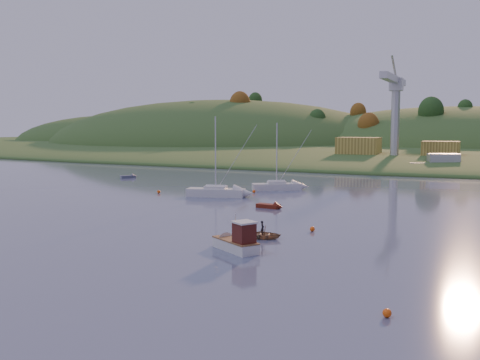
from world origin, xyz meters
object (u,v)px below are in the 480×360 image
at_px(fishing_boat, 233,240).
at_px(sailboat_near, 277,186).
at_px(canoe, 262,234).
at_px(grey_dinghy, 131,177).
at_px(sailboat_far, 216,191).
at_px(red_tender, 273,206).

bearing_deg(fishing_boat, sailboat_near, -41.85).
distance_m(canoe, grey_dinghy, 62.37).
height_order(fishing_boat, sailboat_far, sailboat_far).
xyz_separation_m(fishing_boat, sailboat_far, (-17.32, 29.40, -0.03)).
xyz_separation_m(fishing_boat, red_tender, (-5.39, 22.50, -0.54)).
bearing_deg(grey_dinghy, sailboat_far, -83.56).
xyz_separation_m(sailboat_near, sailboat_far, (-5.30, -11.15, 0.05)).
relative_size(sailboat_near, red_tender, 2.96).
relative_size(fishing_boat, canoe, 1.60).
xyz_separation_m(sailboat_near, red_tender, (6.63, -18.05, -0.46)).
bearing_deg(red_tender, grey_dinghy, 155.77).
distance_m(sailboat_far, canoe, 30.01).
distance_m(fishing_boat, sailboat_near, 42.30).
distance_m(canoe, red_tender, 18.23).
bearing_deg(red_tender, canoe, -64.41).
distance_m(sailboat_far, red_tender, 13.79).
distance_m(red_tender, grey_dinghy, 47.33).
bearing_deg(fishing_boat, sailboat_far, -27.86).
relative_size(canoe, red_tender, 0.97).
height_order(sailboat_near, red_tender, sailboat_near).
distance_m(sailboat_near, red_tender, 19.24).
xyz_separation_m(sailboat_near, canoe, (12.50, -35.31, -0.34)).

